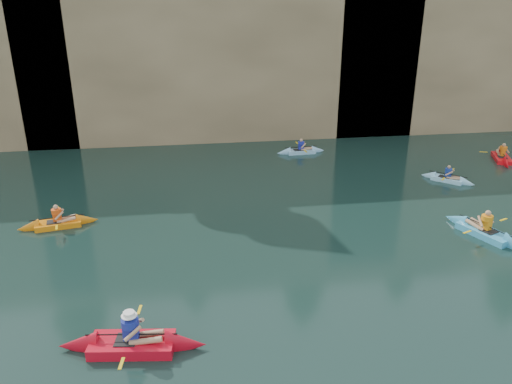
{
  "coord_description": "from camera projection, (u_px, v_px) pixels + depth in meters",
  "views": [
    {
      "loc": [
        -0.66,
        -8.75,
        8.76
      ],
      "look_at": [
        1.42,
        5.49,
        3.0
      ],
      "focal_mm": 35.0,
      "sensor_mm": 36.0,
      "label": 1
    }
  ],
  "objects": [
    {
      "name": "cliff",
      "position": [
        189.0,
        33.0,
        36.71
      ],
      "size": [
        70.0,
        16.0,
        12.0
      ],
      "primitive_type": "cube",
      "color": "tan",
      "rests_on": "ground"
    },
    {
      "name": "cliff_slab_center",
      "position": [
        225.0,
        47.0,
        30.29
      ],
      "size": [
        24.0,
        2.4,
        11.4
      ],
      "primitive_type": "cube",
      "color": "#9C835F",
      "rests_on": "ground"
    },
    {
      "name": "sea_cave_center",
      "position": [
        129.0,
        119.0,
        30.41
      ],
      "size": [
        3.5,
        1.0,
        3.2
      ],
      "primitive_type": "cube",
      "color": "black",
      "rests_on": "ground"
    },
    {
      "name": "sea_cave_east",
      "position": [
        351.0,
        102.0,
        32.05
      ],
      "size": [
        5.0,
        1.0,
        4.5
      ],
      "primitive_type": "cube",
      "color": "black",
      "rests_on": "ground"
    },
    {
      "name": "main_kayaker",
      "position": [
        132.0,
        343.0,
        13.1
      ],
      "size": [
        3.96,
        2.6,
        1.45
      ],
      "rotation": [
        0.0,
        0.0,
        -0.13
      ],
      "color": "red",
      "rests_on": "ground"
    },
    {
      "name": "kayaker_orange",
      "position": [
        58.0,
        223.0,
        20.04
      ],
      "size": [
        3.17,
        2.3,
        1.17
      ],
      "rotation": [
        0.0,
        0.0,
        0.18
      ],
      "color": "orange",
      "rests_on": "ground"
    },
    {
      "name": "kayaker_ltblue_near",
      "position": [
        447.0,
        179.0,
        24.88
      ],
      "size": [
        2.35,
        2.26,
        1.03
      ],
      "rotation": [
        0.0,
        0.0,
        -0.75
      ],
      "color": "#98DAFF",
      "rests_on": "ground"
    },
    {
      "name": "kayaker_red_far",
      "position": [
        502.0,
        158.0,
        28.01
      ],
      "size": [
        2.27,
        3.35,
        1.22
      ],
      "rotation": [
        0.0,
        0.0,
        1.2
      ],
      "color": "red",
      "rests_on": "ground"
    },
    {
      "name": "kayaker_ltblue_mid",
      "position": [
        301.0,
        151.0,
        29.22
      ],
      "size": [
        2.91,
        2.18,
        1.09
      ],
      "rotation": [
        0.0,
        0.0,
        0.06
      ],
      "color": "#8AC0E7",
      "rests_on": "ground"
    },
    {
      "name": "kayaker_blue_east",
      "position": [
        485.0,
        232.0,
        19.27
      ],
      "size": [
        2.42,
        3.74,
        1.32
      ],
      "rotation": [
        0.0,
        0.0,
        1.96
      ],
      "color": "#3A98C6",
      "rests_on": "ground"
    }
  ]
}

